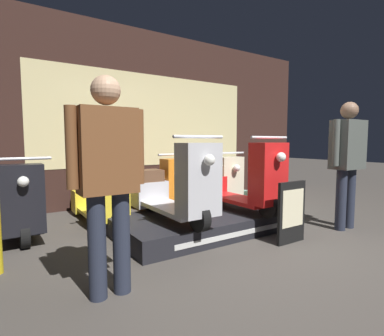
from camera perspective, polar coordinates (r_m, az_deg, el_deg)
The scene contains 13 objects.
ground_plane at distance 3.47m, azimuth 16.14°, elevation -14.44°, with size 30.00×30.00×0.00m, color #423D38.
shop_wall_back at distance 5.85m, azimuth -7.89°, elevation 9.44°, with size 7.78×0.09×3.20m.
display_platform at distance 3.91m, azimuth 2.52°, elevation -10.24°, with size 2.26×1.17×0.23m.
scooter_display_left at distance 3.48m, azimuth -3.47°, elevation -4.02°, with size 0.59×1.58×0.98m.
scooter_display_right at distance 4.07m, azimuth 9.05°, elevation -2.74°, with size 0.59×1.58×0.98m.
scooter_backrow_0 at distance 4.21m, azimuth -29.88°, elevation -6.23°, with size 0.59×1.58×0.98m.
scooter_backrow_1 at distance 4.37m, azimuth -17.23°, elevation -5.40°, with size 0.59×1.58×0.98m.
scooter_backrow_2 at distance 4.71m, azimuth -5.97°, elevation -4.44°, with size 0.59×1.58×0.98m.
scooter_backrow_3 at distance 5.21m, azimuth 3.42°, elevation -3.51°, with size 0.59×1.58×0.98m.
scooter_backrow_4 at distance 5.83m, azimuth 10.99°, elevation -2.69°, with size 0.59×1.58×0.98m.
person_left_browsing at distance 2.25m, azimuth -15.76°, elevation -0.44°, with size 0.56×0.23×1.61m.
person_right_browsing at distance 4.36m, azimuth 27.49°, elevation 2.33°, with size 0.62×0.26×1.65m.
price_sign_board at distance 3.58m, azimuth 18.42°, elevation -7.98°, with size 0.42×0.04×0.70m.
Camera 1 is at (-2.50, -2.11, 1.15)m, focal length 28.00 mm.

